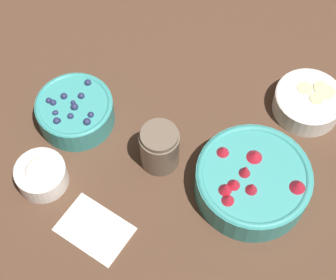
{
  "coord_description": "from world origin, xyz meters",
  "views": [
    {
      "loc": [
        -0.1,
        0.51,
        0.98
      ],
      "look_at": [
        -0.01,
        -0.02,
        0.04
      ],
      "focal_mm": 60.0,
      "sensor_mm": 36.0,
      "label": 1
    }
  ],
  "objects_px": {
    "bowl_strawberries": "(253,180)",
    "bowl_cream": "(41,174)",
    "bowl_bananas": "(308,101)",
    "jar_chocolate": "(159,150)",
    "bowl_blueberries": "(75,110)"
  },
  "relations": [
    {
      "from": "bowl_bananas",
      "to": "bowl_cream",
      "type": "relative_size",
      "value": 1.43
    },
    {
      "from": "bowl_strawberries",
      "to": "bowl_bananas",
      "type": "xyz_separation_m",
      "value": [
        -0.1,
        -0.2,
        -0.01
      ]
    },
    {
      "from": "bowl_cream",
      "to": "jar_chocolate",
      "type": "height_order",
      "value": "jar_chocolate"
    },
    {
      "from": "bowl_bananas",
      "to": "jar_chocolate",
      "type": "xyz_separation_m",
      "value": [
        0.28,
        0.17,
        0.02
      ]
    },
    {
      "from": "bowl_blueberries",
      "to": "bowl_strawberries",
      "type": "bearing_deg",
      "value": 164.98
    },
    {
      "from": "bowl_strawberries",
      "to": "bowl_cream",
      "type": "distance_m",
      "value": 0.4
    },
    {
      "from": "bowl_bananas",
      "to": "bowl_cream",
      "type": "xyz_separation_m",
      "value": [
        0.49,
        0.25,
        0.0
      ]
    },
    {
      "from": "bowl_bananas",
      "to": "jar_chocolate",
      "type": "height_order",
      "value": "jar_chocolate"
    },
    {
      "from": "bowl_strawberries",
      "to": "jar_chocolate",
      "type": "bearing_deg",
      "value": -9.62
    },
    {
      "from": "bowl_cream",
      "to": "bowl_strawberries",
      "type": "bearing_deg",
      "value": -172.87
    },
    {
      "from": "bowl_blueberries",
      "to": "bowl_cream",
      "type": "bearing_deg",
      "value": 79.01
    },
    {
      "from": "bowl_blueberries",
      "to": "bowl_cream",
      "type": "distance_m",
      "value": 0.15
    },
    {
      "from": "bowl_strawberries",
      "to": "bowl_cream",
      "type": "relative_size",
      "value": 2.21
    },
    {
      "from": "bowl_blueberries",
      "to": "bowl_cream",
      "type": "height_order",
      "value": "bowl_blueberries"
    },
    {
      "from": "bowl_bananas",
      "to": "bowl_cream",
      "type": "distance_m",
      "value": 0.55
    }
  ]
}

